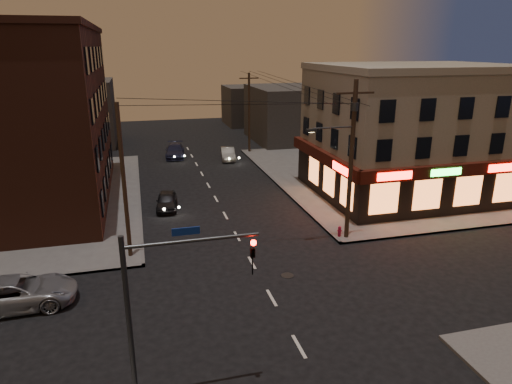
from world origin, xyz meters
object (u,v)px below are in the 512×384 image
object	(u,v)px
suv_cross	(16,293)
sedan_far	(175,151)
fire_hydrant	(339,231)
sedan_near	(167,201)
sedan_mid	(228,154)

from	to	relation	value
suv_cross	sedan_far	bearing A→B (deg)	-21.88
fire_hydrant	sedan_near	bearing A→B (deg)	140.44
sedan_near	sedan_far	distance (m)	17.34
sedan_far	sedan_mid	bearing A→B (deg)	-20.54
sedan_near	fire_hydrant	xyz separation A→B (m)	(10.46, -8.64, -0.12)
suv_cross	sedan_far	distance (m)	31.23
suv_cross	sedan_near	size ratio (longest dim) A/B	1.45
suv_cross	sedan_near	world-z (taller)	suv_cross
suv_cross	sedan_far	xyz separation A→B (m)	(10.17, 29.52, -0.04)
sedan_far	fire_hydrant	bearing A→B (deg)	-66.05
sedan_near	fire_hydrant	distance (m)	13.57
sedan_mid	fire_hydrant	xyz separation A→B (m)	(2.78, -23.07, -0.16)
sedan_mid	sedan_far	bearing A→B (deg)	160.60
suv_cross	sedan_mid	xyz separation A→B (m)	(15.67, 26.75, -0.08)
sedan_near	fire_hydrant	world-z (taller)	sedan_near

